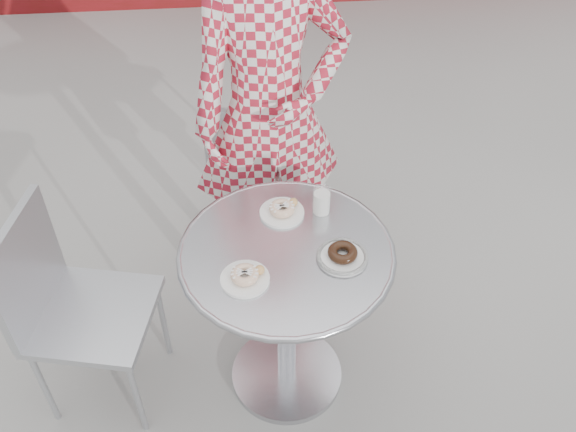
{
  "coord_description": "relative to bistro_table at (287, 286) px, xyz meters",
  "views": [
    {
      "loc": [
        -0.18,
        -1.57,
        2.37
      ],
      "look_at": [
        -0.03,
        0.06,
        0.84
      ],
      "focal_mm": 40.0,
      "sensor_mm": 36.0,
      "label": 1
    }
  ],
  "objects": [
    {
      "name": "ground",
      "position": [
        0.04,
        0.04,
        -0.58
      ],
      "size": [
        60.0,
        60.0,
        0.0
      ],
      "primitive_type": "plane",
      "color": "#A7A49F",
      "rests_on": "ground"
    },
    {
      "name": "bistro_table",
      "position": [
        0.0,
        0.0,
        0.0
      ],
      "size": [
        0.76,
        0.76,
        0.77
      ],
      "rotation": [
        0.0,
        0.0,
        0.22
      ],
      "color": "silver",
      "rests_on": "ground"
    },
    {
      "name": "chair_far",
      "position": [
        -0.04,
        0.9,
        -0.32
      ],
      "size": [
        0.53,
        0.54,
        0.85
      ],
      "rotation": [
        0.0,
        0.0,
        2.74
      ],
      "color": "#ABAEB3",
      "rests_on": "ground"
    },
    {
      "name": "chair_left",
      "position": [
        -0.74,
        0.03,
        -0.31
      ],
      "size": [
        0.51,
        0.51,
        0.9
      ],
      "rotation": [
        0.0,
        0.0,
        1.36
      ],
      "color": "#ABAEB3",
      "rests_on": "ground"
    },
    {
      "name": "seated_person",
      "position": [
        -0.01,
        0.65,
        0.32
      ],
      "size": [
        0.74,
        0.56,
        1.81
      ],
      "primitive_type": "imported",
      "rotation": [
        0.0,
        0.0,
        0.2
      ],
      "color": "#A91A2C",
      "rests_on": "ground"
    },
    {
      "name": "plate_far",
      "position": [
        0.0,
        0.19,
        0.21
      ],
      "size": [
        0.16,
        0.16,
        0.04
      ],
      "rotation": [
        0.0,
        0.0,
        0.23
      ],
      "color": "white",
      "rests_on": "bistro_table"
    },
    {
      "name": "plate_near",
      "position": [
        -0.15,
        -0.12,
        0.21
      ],
      "size": [
        0.16,
        0.16,
        0.04
      ],
      "rotation": [
        0.0,
        0.0,
        -0.04
      ],
      "color": "white",
      "rests_on": "bistro_table"
    },
    {
      "name": "plate_checker",
      "position": [
        0.19,
        -0.05,
        0.2
      ],
      "size": [
        0.18,
        0.18,
        0.05
      ],
      "rotation": [
        0.0,
        0.0,
        -0.17
      ],
      "color": "white",
      "rests_on": "bistro_table"
    },
    {
      "name": "milk_cup",
      "position": [
        0.15,
        0.19,
        0.24
      ],
      "size": [
        0.07,
        0.07,
        0.11
      ],
      "rotation": [
        0.0,
        0.0,
        -0.4
      ],
      "color": "white",
      "rests_on": "bistro_table"
    }
  ]
}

